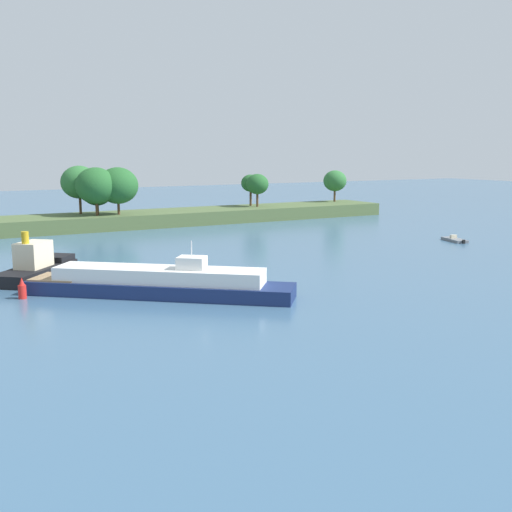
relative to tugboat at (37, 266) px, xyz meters
name	(u,v)px	position (x,y,z in m)	size (l,w,h in m)	color
treeline_island	(177,206)	(31.26, 38.44, 1.93)	(78.01, 11.36, 10.49)	#4C6038
tugboat	(37,266)	(0.00, 0.00, 0.00)	(9.70, 10.37, 5.04)	black
small_motorboat	(455,240)	(57.51, -2.11, -1.06)	(3.01, 4.99, 0.89)	slate
white_riverboat	(159,283)	(8.04, -13.50, -0.09)	(21.30, 18.77, 5.06)	navy
channel_buoy_red	(22,290)	(-2.81, -8.57, -0.47)	(0.70, 0.70, 1.90)	red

